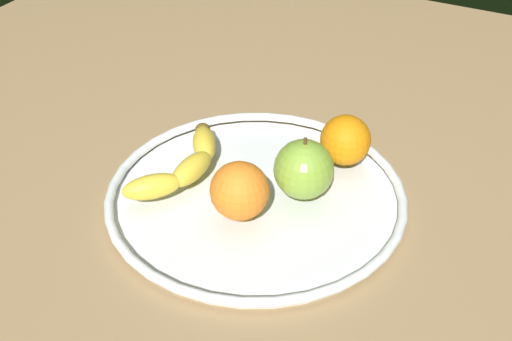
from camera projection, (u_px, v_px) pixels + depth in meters
The scene contains 6 objects.
ground_plane at pixel (256, 212), 86.05cm from camera, with size 154.12×154.12×4.00cm, color #9D7D54.
fruit_bowl at pixel (256, 195), 84.32cm from camera, with size 38.67×38.67×1.80cm.
banana at pixel (184, 164), 85.56cm from camera, with size 19.36×7.95×3.14cm.
apple at pixel (304, 169), 80.89cm from camera, with size 7.60×7.60×8.40cm.
orange_front_left at pixel (240, 191), 77.75cm from camera, with size 7.19×7.19×7.19cm, color orange.
orange_back_right at pixel (345, 140), 86.82cm from camera, with size 6.81×6.81×6.81cm, color orange.
Camera 1 is at (-58.54, -30.51, 53.47)cm, focal length 45.88 mm.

